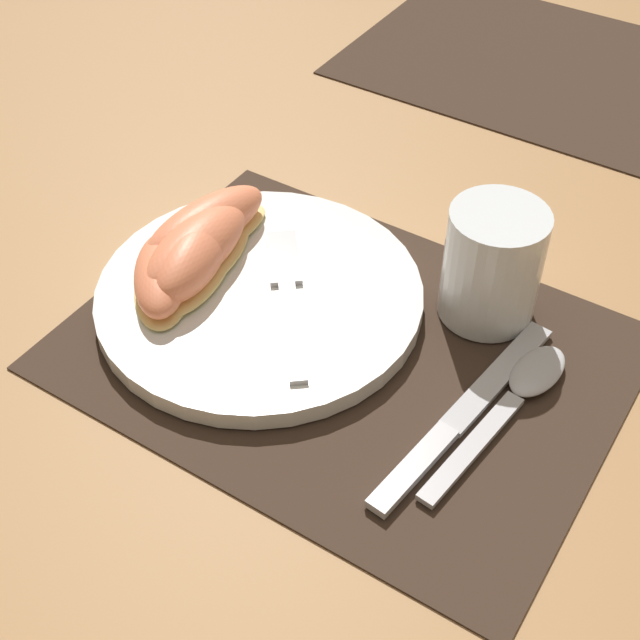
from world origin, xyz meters
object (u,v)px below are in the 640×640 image
object	(u,v)px
plate	(260,296)
citrus_wedge_0	(206,227)
juice_glass	(491,270)
spoon	(521,390)
citrus_wedge_2	(193,260)
citrus_wedge_3	(162,276)
fork	(287,290)
knife	(461,416)
citrus_wedge_1	(198,250)

from	to	relation	value
plate	citrus_wedge_0	world-z (taller)	citrus_wedge_0
juice_glass	spoon	bearing A→B (deg)	-48.55
plate	citrus_wedge_2	bearing A→B (deg)	-161.95
juice_glass	citrus_wedge_2	world-z (taller)	juice_glass
juice_glass	citrus_wedge_2	distance (m)	0.24
citrus_wedge_3	citrus_wedge_0	bearing A→B (deg)	95.23
fork	knife	bearing A→B (deg)	-9.85
citrus_wedge_0	citrus_wedge_2	distance (m)	0.04
knife	citrus_wedge_2	distance (m)	0.25
citrus_wedge_0	knife	bearing A→B (deg)	-9.52
spoon	citrus_wedge_3	bearing A→B (deg)	-167.09
fork	citrus_wedge_2	world-z (taller)	citrus_wedge_2
fork	citrus_wedge_2	distance (m)	0.08
knife	citrus_wedge_0	world-z (taller)	citrus_wedge_0
fork	citrus_wedge_0	distance (m)	0.10
citrus_wedge_2	knife	bearing A→B (deg)	-0.90
knife	citrus_wedge_0	xyz separation A→B (m)	(-0.27, 0.04, 0.03)
fork	citrus_wedge_0	bearing A→B (deg)	171.10
citrus_wedge_0	citrus_wedge_1	xyz separation A→B (m)	(0.01, -0.03, 0.00)
spoon	citrus_wedge_1	world-z (taller)	citrus_wedge_1
plate	knife	bearing A→B (deg)	-6.21
spoon	citrus_wedge_2	world-z (taller)	citrus_wedge_2
fork	citrus_wedge_3	world-z (taller)	citrus_wedge_3
citrus_wedge_0	juice_glass	bearing A→B (deg)	16.81
plate	citrus_wedge_3	world-z (taller)	citrus_wedge_3
citrus_wedge_3	spoon	bearing A→B (deg)	12.91
plate	citrus_wedge_3	distance (m)	0.08
juice_glass	fork	xyz separation A→B (m)	(-0.14, -0.08, -0.02)
spoon	citrus_wedge_3	world-z (taller)	citrus_wedge_3
juice_glass	citrus_wedge_2	size ratio (longest dim) A/B	0.82
citrus_wedge_2	citrus_wedge_1	bearing A→B (deg)	110.52
knife	citrus_wedge_1	xyz separation A→B (m)	(-0.25, 0.02, 0.03)
citrus_wedge_0	plate	bearing A→B (deg)	-18.21
spoon	knife	bearing A→B (deg)	-121.12
citrus_wedge_2	citrus_wedge_3	world-z (taller)	citrus_wedge_2
fork	citrus_wedge_0	size ratio (longest dim) A/B	1.09
plate	citrus_wedge_2	world-z (taller)	citrus_wedge_2
plate	juice_glass	bearing A→B (deg)	30.25
citrus_wedge_0	fork	bearing A→B (deg)	-8.90
spoon	fork	size ratio (longest dim) A/B	1.23
plate	juice_glass	xyz separation A→B (m)	(0.16, 0.09, 0.04)
knife	fork	xyz separation A→B (m)	(-0.17, 0.03, 0.02)
plate	citrus_wedge_1	distance (m)	0.06
plate	citrus_wedge_3	size ratio (longest dim) A/B	2.41
fork	spoon	bearing A→B (deg)	4.12
fork	citrus_wedge_1	size ratio (longest dim) A/B	1.14
citrus_wedge_1	knife	bearing A→B (deg)	-3.67
plate	citrus_wedge_2	xyz separation A→B (m)	(-0.05, -0.02, 0.03)
knife	fork	world-z (taller)	fork
knife	fork	size ratio (longest dim) A/B	1.50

